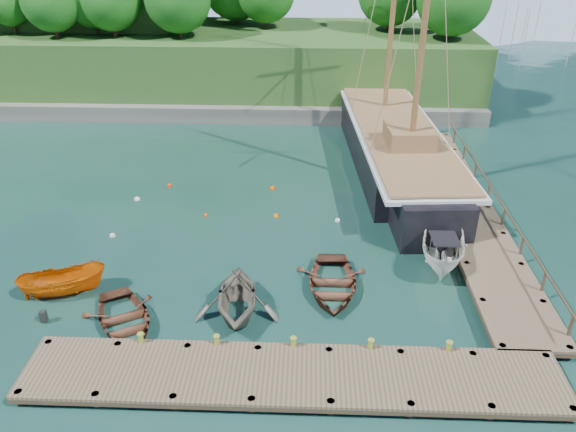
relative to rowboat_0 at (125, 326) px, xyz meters
name	(u,v)px	position (x,y,z in m)	size (l,w,h in m)	color
ground	(255,282)	(5.24, 3.42, 0.00)	(160.00, 160.00, 0.00)	#123224
dock_near	(292,376)	(7.24, -3.08, 0.43)	(20.00, 3.20, 1.10)	#4C402D
dock_east	(465,209)	(16.74, 10.42, 0.43)	(3.20, 24.00, 1.10)	#4C402D
bollard_0	(143,354)	(1.24, -1.68, 0.00)	(0.26, 0.26, 0.45)	olive
bollard_1	(218,356)	(4.24, -1.68, 0.00)	(0.26, 0.26, 0.45)	olive
bollard_2	(293,358)	(7.24, -1.68, 0.00)	(0.26, 0.26, 0.45)	olive
bollard_3	(369,360)	(10.24, -1.68, 0.00)	(0.26, 0.26, 0.45)	olive
bollard_4	(446,362)	(13.24, -1.68, 0.00)	(0.26, 0.26, 0.45)	olive
rowboat_0	(125,326)	(0.00, 0.00, 0.00)	(3.12, 4.38, 0.91)	#532F1F
rowboat_1	(238,314)	(4.71, 0.97, 0.00)	(3.70, 4.28, 2.26)	#686356
rowboat_2	(332,290)	(8.89, 2.88, 0.00)	(3.39, 4.75, 0.98)	brown
motorboat_orange	(65,294)	(-3.41, 2.09, 0.00)	(1.46, 3.89, 1.50)	#CA5705
cabin_boat_white	(441,263)	(14.44, 5.39, 0.00)	(2.04, 5.43, 2.10)	white
schooner	(394,148)	(13.55, 17.73, 1.21)	(6.93, 29.39, 21.86)	black
mooring_buoy_0	(113,236)	(-2.86, 7.33, 0.00)	(0.34, 0.34, 0.34)	silver
mooring_buoy_1	(206,216)	(1.80, 9.83, 0.00)	(0.27, 0.27, 0.27)	#D23400
mooring_buoy_2	(276,217)	(5.88, 9.89, 0.00)	(0.34, 0.34, 0.34)	#EC6800
mooring_buoy_3	(338,221)	(9.42, 9.51, 0.00)	(0.31, 0.31, 0.31)	silver
mooring_buoy_4	(170,186)	(-1.16, 13.65, 0.00)	(0.31, 0.31, 0.31)	#F92700
mooring_buoy_5	(273,189)	(5.46, 13.52, 0.00)	(0.36, 0.36, 0.36)	#E64300
mooring_buoy_6	(137,200)	(-2.72, 11.67, 0.00)	(0.37, 0.37, 0.37)	silver
headland	(146,32)	(-7.64, 34.79, 5.54)	(51.00, 19.31, 12.90)	#474744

